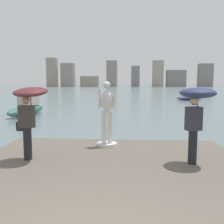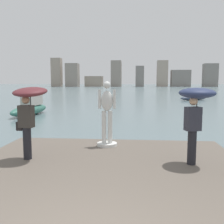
# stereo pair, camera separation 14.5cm
# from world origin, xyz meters

# --- Properties ---
(ground_plane) EXTENTS (400.00, 400.00, 0.00)m
(ground_plane) POSITION_xyz_m (0.00, 40.00, 0.00)
(ground_plane) COLOR slate
(pier) EXTENTS (7.13, 9.66, 0.40)m
(pier) POSITION_xyz_m (0.00, 1.83, 0.20)
(pier) COLOR #60564C
(pier) RESTS_ON ground
(statue_white_figure) EXTENTS (0.66, 0.66, 2.12)m
(statue_white_figure) POSITION_xyz_m (-0.18, 5.70, 1.37)
(statue_white_figure) COLOR silver
(statue_white_figure) RESTS_ON pier
(onlooker_left) EXTENTS (1.03, 1.05, 2.01)m
(onlooker_left) POSITION_xyz_m (-2.12, 4.04, 1.90)
(onlooker_left) COLOR black
(onlooker_left) RESTS_ON pier
(onlooker_right) EXTENTS (1.16, 1.16, 1.97)m
(onlooker_right) POSITION_xyz_m (2.25, 4.01, 1.94)
(onlooker_right) COLOR black
(onlooker_right) RESTS_ON pier
(boat_near) EXTENTS (4.51, 3.57, 1.16)m
(boat_near) POSITION_xyz_m (8.74, 33.27, 0.42)
(boat_near) COLOR #2D384C
(boat_near) RESTS_ON ground
(boat_mid) EXTENTS (1.73, 4.97, 1.62)m
(boat_mid) POSITION_xyz_m (-7.11, 16.19, 0.58)
(boat_mid) COLOR #336B5B
(boat_mid) RESTS_ON ground
(distant_skyline) EXTENTS (80.24, 12.57, 13.80)m
(distant_skyline) POSITION_xyz_m (-1.32, 126.98, 5.32)
(distant_skyline) COLOR gray
(distant_skyline) RESTS_ON ground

